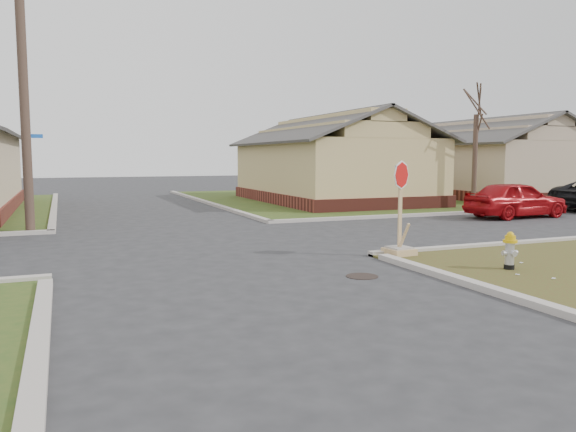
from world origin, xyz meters
name	(u,v)px	position (x,y,z in m)	size (l,w,h in m)	color
ground	(249,281)	(0.00, 0.00, 0.00)	(120.00, 120.00, 0.00)	#2A2A2D
verge_far_right	(491,194)	(22.00, 18.00, 0.03)	(37.00, 19.00, 0.05)	#304A1A
curbs	(192,243)	(0.00, 5.00, 0.00)	(80.00, 40.00, 0.12)	#AFA79E
manhole	(362,276)	(2.20, -0.50, 0.01)	(0.64, 0.64, 0.01)	black
side_house_yellow	(332,160)	(10.00, 16.50, 2.19)	(7.60, 11.60, 4.70)	maroon
side_house_tan	(483,160)	(20.00, 16.50, 2.19)	(7.60, 11.60, 4.70)	maroon
utility_pole	(23,80)	(-4.20, 8.90, 4.66)	(1.80, 0.28, 9.00)	#402D25
tree_mid_right	(475,162)	(14.00, 10.20, 2.15)	(0.22, 0.22, 4.20)	#402D25
fire_hydrant	(510,249)	(5.27, -1.21, 0.48)	(0.29, 0.29, 0.78)	black
stop_sign	(400,235)	(4.13, 1.12, 0.53)	(0.63, 0.62, 2.23)	tan
red_sedan	(516,199)	(13.20, 6.83, 0.71)	(1.69, 4.19, 1.43)	#A60B10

